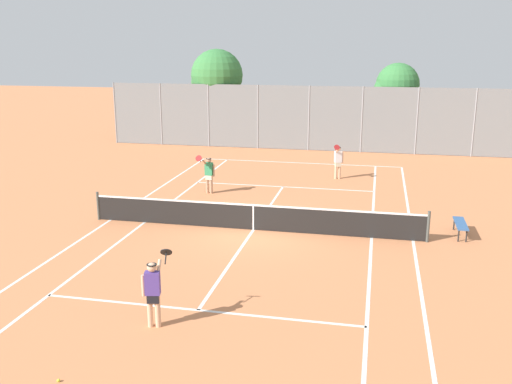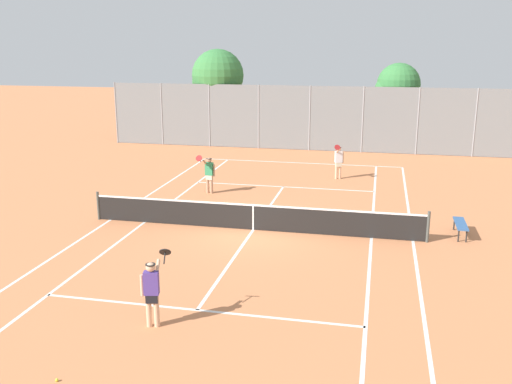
{
  "view_description": "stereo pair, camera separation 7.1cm",
  "coord_description": "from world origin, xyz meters",
  "px_view_note": "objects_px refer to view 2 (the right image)",
  "views": [
    {
      "loc": [
        4.13,
        -18.78,
        6.47
      ],
      "look_at": [
        -0.22,
        1.5,
        1.0
      ],
      "focal_mm": 40.0,
      "sensor_mm": 36.0,
      "label": 1
    },
    {
      "loc": [
        4.2,
        -18.77,
        6.47
      ],
      "look_at": [
        -0.22,
        1.5,
        1.0
      ],
      "focal_mm": 40.0,
      "sensor_mm": 36.0,
      "label": 2
    }
  ],
  "objects_px": {
    "player_near_side": "(152,290)",
    "player_far_left": "(209,173)",
    "player_far_right": "(339,160)",
    "courtside_bench": "(461,224)",
    "tennis_net": "(253,216)",
    "tree_behind_left": "(216,77)",
    "loose_tennis_ball_1": "(57,380)",
    "tree_behind_right": "(396,86)"
  },
  "relations": [
    {
      "from": "tree_behind_left",
      "to": "player_far_left",
      "type": "bearing_deg",
      "value": -75.3
    },
    {
      "from": "player_near_side",
      "to": "loose_tennis_ball_1",
      "type": "xyz_separation_m",
      "value": [
        -1.0,
        -2.54,
        -0.89
      ]
    },
    {
      "from": "courtside_bench",
      "to": "tree_behind_left",
      "type": "relative_size",
      "value": 0.25
    },
    {
      "from": "tennis_net",
      "to": "tree_behind_left",
      "type": "distance_m",
      "value": 18.91
    },
    {
      "from": "player_far_right",
      "to": "loose_tennis_ball_1",
      "type": "distance_m",
      "value": 18.93
    },
    {
      "from": "player_near_side",
      "to": "tennis_net",
      "type": "bearing_deg",
      "value": 84.23
    },
    {
      "from": "courtside_bench",
      "to": "tree_behind_right",
      "type": "height_order",
      "value": "tree_behind_right"
    },
    {
      "from": "player_far_right",
      "to": "tree_behind_left",
      "type": "xyz_separation_m",
      "value": [
        -8.7,
        8.88,
        3.34
      ]
    },
    {
      "from": "tennis_net",
      "to": "courtside_bench",
      "type": "xyz_separation_m",
      "value": [
        7.1,
        0.91,
        -0.1
      ]
    },
    {
      "from": "tree_behind_left",
      "to": "player_far_right",
      "type": "bearing_deg",
      "value": -45.58
    },
    {
      "from": "player_far_right",
      "to": "courtside_bench",
      "type": "height_order",
      "value": "player_far_right"
    },
    {
      "from": "tennis_net",
      "to": "loose_tennis_ball_1",
      "type": "height_order",
      "value": "tennis_net"
    },
    {
      "from": "player_near_side",
      "to": "player_far_right",
      "type": "bearing_deg",
      "value": 79.02
    },
    {
      "from": "player_near_side",
      "to": "tree_behind_left",
      "type": "bearing_deg",
      "value": 102.76
    },
    {
      "from": "tennis_net",
      "to": "player_far_left",
      "type": "height_order",
      "value": "player_far_left"
    },
    {
      "from": "tennis_net",
      "to": "player_far_left",
      "type": "xyz_separation_m",
      "value": [
        -3.0,
        4.57,
        0.42
      ]
    },
    {
      "from": "tennis_net",
      "to": "courtside_bench",
      "type": "height_order",
      "value": "tennis_net"
    },
    {
      "from": "loose_tennis_ball_1",
      "to": "player_far_right",
      "type": "bearing_deg",
      "value": 77.53
    },
    {
      "from": "player_far_left",
      "to": "player_near_side",
      "type": "bearing_deg",
      "value": -79.36
    },
    {
      "from": "courtside_bench",
      "to": "tree_behind_right",
      "type": "xyz_separation_m",
      "value": [
        -2.02,
        17.59,
        3.37
      ]
    },
    {
      "from": "player_far_right",
      "to": "courtside_bench",
      "type": "bearing_deg",
      "value": -58.0
    },
    {
      "from": "player_near_side",
      "to": "player_far_right",
      "type": "distance_m",
      "value": 16.22
    },
    {
      "from": "loose_tennis_ball_1",
      "to": "tree_behind_left",
      "type": "height_order",
      "value": "tree_behind_left"
    },
    {
      "from": "player_far_right",
      "to": "player_far_left",
      "type": "bearing_deg",
      "value": -143.48
    },
    {
      "from": "player_far_left",
      "to": "tree_behind_right",
      "type": "relative_size",
      "value": 0.34
    },
    {
      "from": "tennis_net",
      "to": "tree_behind_right",
      "type": "height_order",
      "value": "tree_behind_right"
    },
    {
      "from": "player_far_right",
      "to": "tree_behind_right",
      "type": "xyz_separation_m",
      "value": [
        2.74,
        9.98,
        2.85
      ]
    },
    {
      "from": "courtside_bench",
      "to": "tree_behind_left",
      "type": "xyz_separation_m",
      "value": [
        -13.46,
        16.49,
        3.85
      ]
    },
    {
      "from": "player_near_side",
      "to": "player_far_left",
      "type": "distance_m",
      "value": 12.18
    },
    {
      "from": "loose_tennis_ball_1",
      "to": "courtside_bench",
      "type": "relative_size",
      "value": 0.04
    },
    {
      "from": "loose_tennis_ball_1",
      "to": "courtside_bench",
      "type": "xyz_separation_m",
      "value": [
        8.84,
        10.85,
        0.38
      ]
    },
    {
      "from": "loose_tennis_ball_1",
      "to": "tree_behind_right",
      "type": "relative_size",
      "value": 0.01
    },
    {
      "from": "player_far_right",
      "to": "courtside_bench",
      "type": "relative_size",
      "value": 1.18
    },
    {
      "from": "player_near_side",
      "to": "player_far_left",
      "type": "height_order",
      "value": "same"
    },
    {
      "from": "player_near_side",
      "to": "tree_behind_right",
      "type": "relative_size",
      "value": 0.34
    },
    {
      "from": "player_near_side",
      "to": "loose_tennis_ball_1",
      "type": "distance_m",
      "value": 2.87
    },
    {
      "from": "loose_tennis_ball_1",
      "to": "courtside_bench",
      "type": "height_order",
      "value": "courtside_bench"
    },
    {
      "from": "tennis_net",
      "to": "player_far_right",
      "type": "relative_size",
      "value": 6.76
    },
    {
      "from": "player_far_left",
      "to": "tennis_net",
      "type": "bearing_deg",
      "value": -56.75
    },
    {
      "from": "tennis_net",
      "to": "courtside_bench",
      "type": "bearing_deg",
      "value": 7.32
    },
    {
      "from": "player_far_left",
      "to": "courtside_bench",
      "type": "height_order",
      "value": "player_far_left"
    },
    {
      "from": "player_near_side",
      "to": "courtside_bench",
      "type": "xyz_separation_m",
      "value": [
        7.84,
        8.31,
        -0.52
      ]
    }
  ]
}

